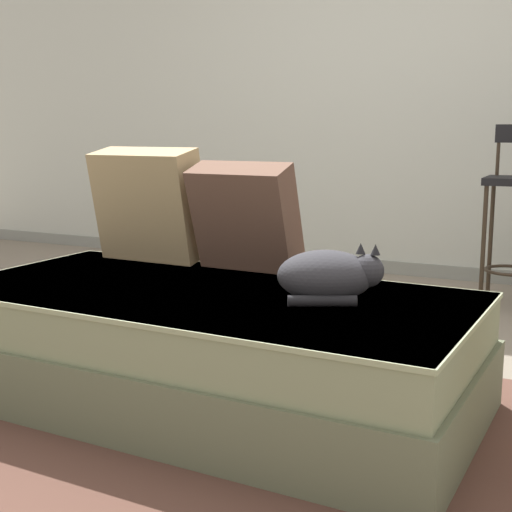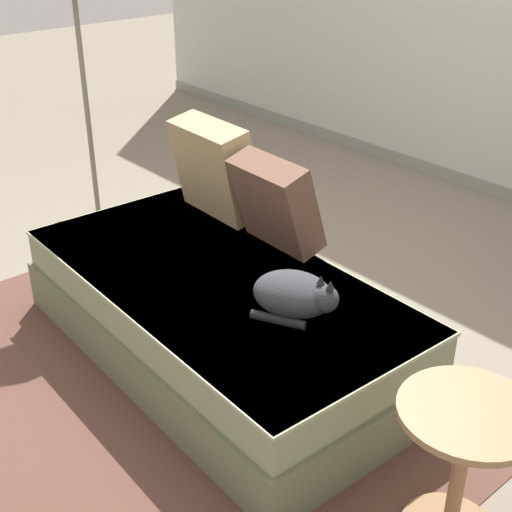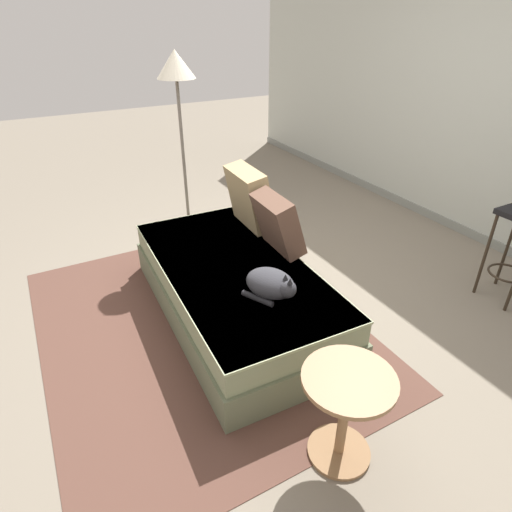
% 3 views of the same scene
% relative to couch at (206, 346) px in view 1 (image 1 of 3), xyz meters
% --- Properties ---
extents(ground_plane, '(16.00, 16.00, 0.00)m').
position_rel_couch_xyz_m(ground_plane, '(0.00, 0.40, -0.21)').
color(ground_plane, slate).
rests_on(ground_plane, ground).
extents(wall_back_panel, '(8.00, 0.10, 2.60)m').
position_rel_couch_xyz_m(wall_back_panel, '(0.00, 2.65, 1.09)').
color(wall_back_panel, '#B7BCB2').
rests_on(wall_back_panel, ground).
extents(wall_baseboard_trim, '(8.00, 0.02, 0.09)m').
position_rel_couch_xyz_m(wall_baseboard_trim, '(0.00, 2.60, -0.17)').
color(wall_baseboard_trim, gray).
rests_on(wall_baseboard_trim, ground).
extents(area_rug, '(2.60, 2.06, 0.01)m').
position_rel_couch_xyz_m(area_rug, '(0.00, -0.30, -0.21)').
color(area_rug, brown).
rests_on(area_rug, ground).
extents(couch, '(1.93, 1.02, 0.42)m').
position_rel_couch_xyz_m(couch, '(0.00, 0.00, 0.00)').
color(couch, '#636B50').
rests_on(couch, ground).
extents(throw_pillow_corner, '(0.47, 0.27, 0.49)m').
position_rel_couch_xyz_m(throw_pillow_corner, '(-0.51, 0.40, 0.45)').
color(throw_pillow_corner, tan).
rests_on(throw_pillow_corner, couch).
extents(throw_pillow_middle, '(0.42, 0.28, 0.44)m').
position_rel_couch_xyz_m(throw_pillow_middle, '(-0.03, 0.38, 0.42)').
color(throw_pillow_middle, brown).
rests_on(throw_pillow_middle, couch).
extents(cat, '(0.39, 0.36, 0.20)m').
position_rel_couch_xyz_m(cat, '(0.45, 0.05, 0.29)').
color(cat, '#333338').
rests_on(cat, couch).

